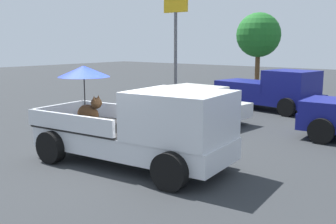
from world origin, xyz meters
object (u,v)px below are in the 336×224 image
pickup_truck_red (271,90)px  parked_sedan_near (193,101)px  pickup_truck_main (144,127)px  motel_sign (176,27)px

pickup_truck_red → parked_sedan_near: bearing=-97.4°
pickup_truck_main → parked_sedan_near: 6.00m
parked_sedan_near → motel_sign: 5.86m
pickup_truck_main → motel_sign: motel_sign is taller
parked_sedan_near → pickup_truck_red: bearing=-102.1°
pickup_truck_red → parked_sedan_near: pickup_truck_red is taller
pickup_truck_main → motel_sign: size_ratio=0.98×
motel_sign → pickup_truck_red: bearing=8.2°
pickup_truck_red → motel_sign: bearing=-162.7°
parked_sedan_near → pickup_truck_main: bearing=118.4°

